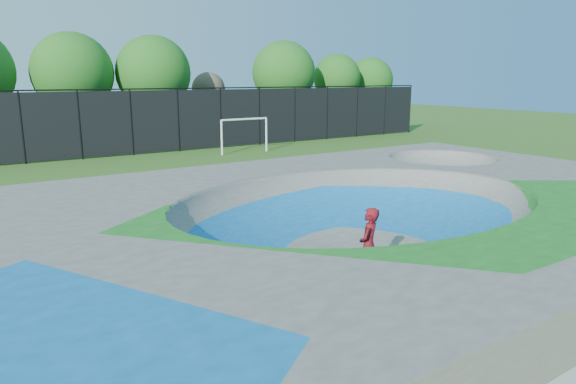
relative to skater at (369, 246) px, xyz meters
name	(u,v)px	position (x,y,z in m)	size (l,w,h in m)	color
ground	(360,247)	(1.58, 2.05, -0.91)	(120.00, 120.00, 0.00)	#2F5818
skate_deck	(361,222)	(1.58, 2.05, -0.16)	(22.00, 14.00, 1.50)	gray
skater	(369,246)	(0.00, 0.00, 0.00)	(0.66, 0.43, 1.82)	red
skateboard	(367,282)	(0.00, 0.00, -0.88)	(0.78, 0.22, 0.05)	black
soccer_goal	(244,129)	(7.76, 20.08, 0.61)	(3.31, 0.12, 2.19)	white
fence	(131,121)	(1.58, 23.05, 1.19)	(48.09, 0.09, 4.04)	black
treeline	(61,74)	(-1.28, 28.00, 3.96)	(52.42, 7.24, 7.81)	#4D3B26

